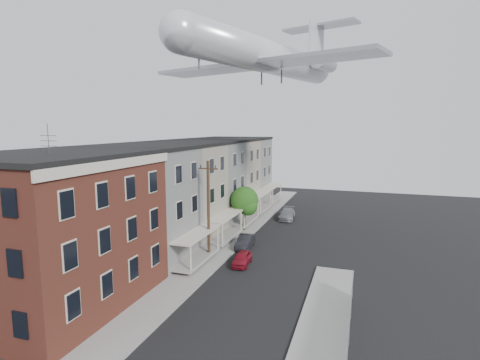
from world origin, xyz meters
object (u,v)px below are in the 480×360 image
Objects in this scene: car_mid at (245,242)px; airplane at (270,57)px; utility_pole at (208,209)px; car_near at (242,258)px; car_far at (287,214)px; street_tree at (245,202)px.

car_mid is 0.13× the size of airplane.
airplane is (0.87, 5.79, 18.66)m from car_mid.
car_near is at bearing -5.67° from utility_pole.
car_near is 4.64m from car_mid.
street_tree is at bearing -120.83° from car_far.
street_tree is 1.58× the size of car_near.
airplane is (2.67, 0.05, 15.84)m from street_tree.
street_tree reaches higher than car_far.
car_mid reaches higher than car_near.
car_near is 21.37m from airplane.
utility_pole is 1.97× the size of car_far.
airplane is at bearing -101.36° from car_far.
car_mid is at bearing -98.53° from airplane.
airplane reaches higher than car_mid.
utility_pole is 6.19m from car_mid.
airplane reaches higher than car_far.
utility_pole reaches higher than car_far.
street_tree is 1.37× the size of car_mid.
car_mid is 19.56m from airplane.
street_tree is 0.18× the size of airplane.
utility_pole is at bearing -91.89° from street_tree.
airplane is at bearing 73.29° from utility_pole.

